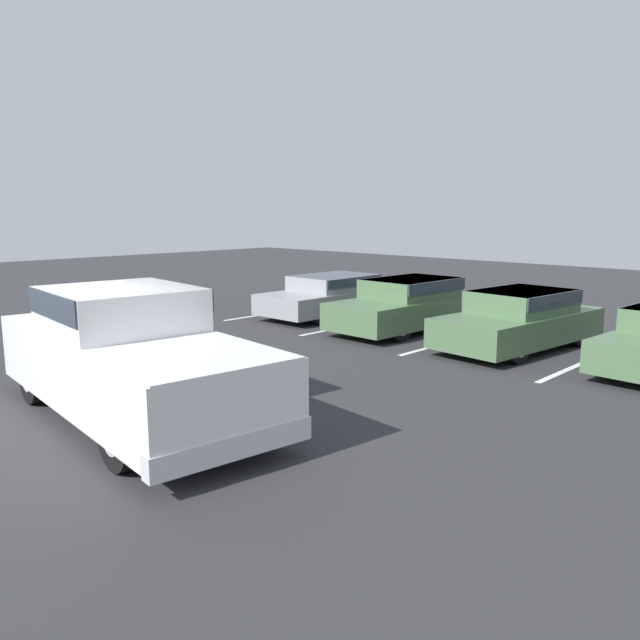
% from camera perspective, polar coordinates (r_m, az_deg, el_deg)
% --- Properties ---
extents(ground_plane, '(60.00, 60.00, 0.00)m').
position_cam_1_polar(ground_plane, '(9.64, -21.86, -8.69)').
color(ground_plane, '#2D2D30').
extents(stall_stripe_a, '(0.12, 4.98, 0.01)m').
position_cam_1_polar(stall_stripe_a, '(18.78, -2.70, 0.90)').
color(stall_stripe_a, white).
rests_on(stall_stripe_a, ground_plane).
extents(stall_stripe_b, '(0.12, 4.98, 0.01)m').
position_cam_1_polar(stall_stripe_b, '(16.76, 4.29, -0.22)').
color(stall_stripe_b, white).
rests_on(stall_stripe_b, ground_plane).
extents(stall_stripe_c, '(0.12, 4.98, 0.01)m').
position_cam_1_polar(stall_stripe_c, '(15.07, 13.01, -1.62)').
color(stall_stripe_c, white).
rests_on(stall_stripe_c, ground_plane).
extents(stall_stripe_d, '(0.12, 4.98, 0.01)m').
position_cam_1_polar(stall_stripe_d, '(13.81, 23.64, -3.26)').
color(stall_stripe_d, white).
rests_on(stall_stripe_d, ground_plane).
extents(pickup_truck, '(5.78, 2.64, 1.88)m').
position_cam_1_polar(pickup_truck, '(9.30, -16.89, -3.10)').
color(pickup_truck, white).
rests_on(pickup_truck, ground_plane).
extents(parked_sedan_a, '(1.83, 4.42, 1.15)m').
position_cam_1_polar(parked_sedan_a, '(17.78, 1.13, 2.42)').
color(parked_sedan_a, gray).
rests_on(parked_sedan_a, ground_plane).
extents(parked_sedan_b, '(1.86, 4.58, 1.29)m').
position_cam_1_polar(parked_sedan_b, '(15.82, 8.19, 1.59)').
color(parked_sedan_b, '#4C6B47').
rests_on(parked_sedan_b, ground_plane).
extents(parked_sedan_c, '(2.12, 4.38, 1.27)m').
position_cam_1_polar(parked_sedan_c, '(14.16, 17.81, 0.18)').
color(parked_sedan_c, '#4C6B47').
rests_on(parked_sedan_c, ground_plane).
extents(traffic_cone, '(0.47, 0.47, 0.61)m').
position_cam_1_polar(traffic_cone, '(14.70, -17.39, -0.99)').
color(traffic_cone, black).
rests_on(traffic_cone, ground_plane).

